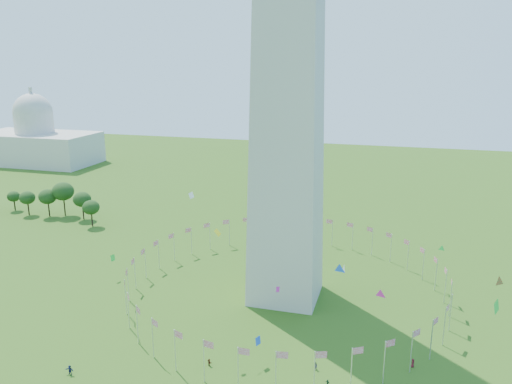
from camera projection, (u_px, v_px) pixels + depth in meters
flag_ring at (286, 280)px, 128.50m from camera, size 80.24×80.24×9.00m
capitol_building at (34, 124)px, 292.15m from camera, size 70.00×35.00×46.00m
kites_aloft at (326, 278)px, 99.05m from camera, size 107.45×68.89×33.06m
tree_line_west at (48, 203)px, 193.93m from camera, size 54.91×16.07×13.07m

